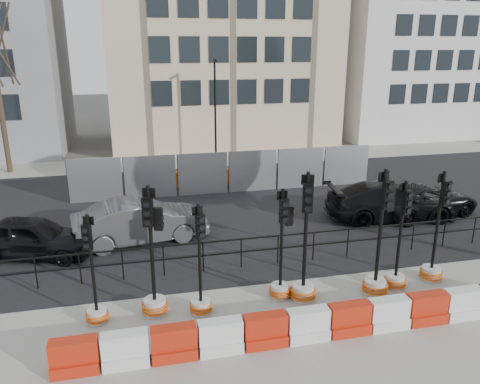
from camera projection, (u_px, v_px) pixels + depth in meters
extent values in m
plane|color=#51514C|center=(290.00, 282.00, 13.87)|extent=(120.00, 120.00, 0.00)
cube|color=gray|center=(331.00, 340.00, 11.08)|extent=(40.00, 6.00, 0.02)
cube|color=black|center=(238.00, 206.00, 20.38)|extent=(40.00, 14.00, 0.03)
cube|color=gray|center=(205.00, 159.00, 28.74)|extent=(40.00, 4.00, 0.02)
cube|color=#C4B08F|center=(217.00, 11.00, 32.07)|extent=(15.00, 10.00, 18.00)
cube|color=silver|center=(411.00, 28.00, 35.61)|extent=(12.00, 9.00, 16.00)
cylinder|color=black|center=(36.00, 274.00, 13.28)|extent=(0.04, 0.04, 1.00)
cylinder|color=black|center=(80.00, 269.00, 13.54)|extent=(0.04, 0.04, 1.00)
cylinder|color=black|center=(123.00, 265.00, 13.80)|extent=(0.04, 0.04, 1.00)
cylinder|color=black|center=(164.00, 261.00, 14.06)|extent=(0.04, 0.04, 1.00)
cylinder|color=black|center=(203.00, 257.00, 14.32)|extent=(0.04, 0.04, 1.00)
cylinder|color=black|center=(241.00, 253.00, 14.58)|extent=(0.04, 0.04, 1.00)
cylinder|color=black|center=(278.00, 250.00, 14.84)|extent=(0.04, 0.04, 1.00)
cylinder|color=black|center=(313.00, 246.00, 15.10)|extent=(0.04, 0.04, 1.00)
cylinder|color=black|center=(348.00, 243.00, 15.36)|extent=(0.04, 0.04, 1.00)
cylinder|color=black|center=(381.00, 240.00, 15.62)|extent=(0.04, 0.04, 1.00)
cylinder|color=black|center=(413.00, 236.00, 15.88)|extent=(0.04, 0.04, 1.00)
cylinder|color=black|center=(444.00, 233.00, 16.14)|extent=(0.04, 0.04, 1.00)
cylinder|color=black|center=(474.00, 230.00, 16.40)|extent=(0.04, 0.04, 1.00)
cube|color=black|center=(278.00, 236.00, 14.70)|extent=(18.00, 0.04, 0.04)
cube|color=black|center=(278.00, 248.00, 14.82)|extent=(18.00, 0.04, 0.04)
cube|color=#96999E|center=(95.00, 181.00, 20.64)|extent=(2.30, 0.05, 2.00)
cylinder|color=black|center=(68.00, 182.00, 20.40)|extent=(0.05, 0.05, 2.00)
cube|color=#96999E|center=(150.00, 177.00, 21.16)|extent=(2.30, 0.05, 2.00)
cylinder|color=black|center=(124.00, 179.00, 20.91)|extent=(0.05, 0.05, 2.00)
cube|color=#96999E|center=(203.00, 174.00, 21.68)|extent=(2.30, 0.05, 2.00)
cylinder|color=black|center=(178.00, 176.00, 21.43)|extent=(0.05, 0.05, 2.00)
cube|color=#96999E|center=(253.00, 171.00, 22.20)|extent=(2.30, 0.05, 2.00)
cylinder|color=black|center=(229.00, 173.00, 21.95)|extent=(0.05, 0.05, 2.00)
cube|color=#96999E|center=(301.00, 168.00, 22.72)|extent=(2.30, 0.05, 2.00)
cylinder|color=black|center=(278.00, 170.00, 22.47)|extent=(0.05, 0.05, 2.00)
cube|color=#96999E|center=(346.00, 166.00, 23.24)|extent=(2.30, 0.05, 2.00)
cylinder|color=black|center=(325.00, 167.00, 22.99)|extent=(0.05, 0.05, 2.00)
cube|color=orange|center=(141.00, 182.00, 22.65)|extent=(1.00, 0.40, 0.80)
cube|color=orange|center=(182.00, 179.00, 23.08)|extent=(1.00, 0.40, 0.80)
cube|color=orange|center=(222.00, 177.00, 23.51)|extent=(1.00, 0.40, 0.80)
cube|color=orange|center=(260.00, 174.00, 23.95)|extent=(1.00, 0.40, 0.80)
cylinder|color=black|center=(215.00, 113.00, 27.03)|extent=(0.12, 0.12, 6.00)
cube|color=black|center=(215.00, 61.00, 25.93)|extent=(0.12, 0.50, 0.12)
cylinder|color=#473828|center=(2.00, 115.00, 24.96)|extent=(0.28, 0.28, 6.30)
cube|color=red|center=(76.00, 366.00, 9.98)|extent=(1.00, 0.50, 0.30)
cube|color=red|center=(74.00, 350.00, 9.86)|extent=(1.00, 0.35, 0.50)
cube|color=silver|center=(126.00, 359.00, 10.20)|extent=(1.00, 0.50, 0.30)
cube|color=silver|center=(125.00, 343.00, 10.09)|extent=(1.00, 0.35, 0.50)
cube|color=red|center=(174.00, 352.00, 10.43)|extent=(1.00, 0.50, 0.30)
cube|color=red|center=(174.00, 337.00, 10.31)|extent=(1.00, 0.35, 0.50)
cube|color=silver|center=(221.00, 346.00, 10.66)|extent=(1.00, 0.50, 0.30)
cube|color=silver|center=(220.00, 331.00, 10.54)|extent=(1.00, 0.35, 0.50)
cube|color=red|center=(265.00, 340.00, 10.89)|extent=(1.00, 0.50, 0.30)
cube|color=red|center=(265.00, 325.00, 10.77)|extent=(1.00, 0.35, 0.50)
cube|color=silver|center=(307.00, 334.00, 11.11)|extent=(1.00, 0.50, 0.30)
cube|color=silver|center=(308.00, 319.00, 10.99)|extent=(1.00, 0.35, 0.50)
cube|color=red|center=(348.00, 328.00, 11.34)|extent=(1.00, 0.50, 0.30)
cube|color=red|center=(349.00, 313.00, 11.22)|extent=(1.00, 0.35, 0.50)
cube|color=silver|center=(387.00, 322.00, 11.57)|extent=(1.00, 0.50, 0.30)
cube|color=silver|center=(389.00, 308.00, 11.45)|extent=(1.00, 0.35, 0.50)
cube|color=red|center=(425.00, 317.00, 11.79)|extent=(1.00, 0.50, 0.30)
cube|color=red|center=(427.00, 303.00, 11.67)|extent=(1.00, 0.35, 0.50)
cube|color=silver|center=(461.00, 312.00, 12.02)|extent=(1.00, 0.50, 0.30)
cube|color=silver|center=(463.00, 298.00, 11.90)|extent=(1.00, 0.35, 0.50)
cylinder|color=silver|center=(97.00, 316.00, 11.79)|extent=(0.48, 0.48, 0.35)
torus|color=#CE510B|center=(98.00, 318.00, 11.82)|extent=(0.57, 0.57, 0.04)
torus|color=#CE510B|center=(97.00, 316.00, 11.79)|extent=(0.57, 0.57, 0.04)
torus|color=#CE510B|center=(97.00, 313.00, 11.77)|extent=(0.57, 0.57, 0.04)
cylinder|color=black|center=(92.00, 265.00, 11.37)|extent=(0.08, 0.08, 2.64)
cube|color=black|center=(87.00, 237.00, 11.04)|extent=(0.24, 0.19, 0.62)
cylinder|color=black|center=(87.00, 246.00, 11.03)|extent=(0.14, 0.09, 0.13)
cylinder|color=black|center=(86.00, 238.00, 10.97)|extent=(0.14, 0.09, 0.13)
cylinder|color=black|center=(85.00, 230.00, 10.91)|extent=(0.14, 0.09, 0.13)
cube|color=black|center=(88.00, 221.00, 11.08)|extent=(0.26, 0.11, 0.21)
cylinder|color=silver|center=(155.00, 306.00, 12.16)|extent=(0.57, 0.57, 0.42)
torus|color=#CE510B|center=(155.00, 309.00, 12.18)|extent=(0.69, 0.69, 0.05)
torus|color=#CE510B|center=(155.00, 306.00, 12.16)|extent=(0.69, 0.69, 0.05)
torus|color=#CE510B|center=(155.00, 303.00, 12.13)|extent=(0.69, 0.69, 0.05)
cylinder|color=black|center=(151.00, 246.00, 11.65)|extent=(0.10, 0.10, 3.18)
cube|color=black|center=(148.00, 212.00, 11.24)|extent=(0.29, 0.22, 0.74)
cylinder|color=black|center=(147.00, 222.00, 11.23)|extent=(0.17, 0.10, 0.16)
cylinder|color=black|center=(147.00, 213.00, 11.16)|extent=(0.17, 0.10, 0.16)
cylinder|color=black|center=(146.00, 204.00, 11.09)|extent=(0.17, 0.10, 0.16)
cube|color=black|center=(149.00, 193.00, 11.30)|extent=(0.31, 0.13, 0.25)
cube|color=black|center=(158.00, 219.00, 11.41)|extent=(0.24, 0.20, 0.58)
cylinder|color=silver|center=(201.00, 307.00, 12.20)|extent=(0.49, 0.49, 0.37)
torus|color=#CE510B|center=(201.00, 309.00, 12.22)|extent=(0.59, 0.59, 0.05)
torus|color=#CE510B|center=(201.00, 307.00, 12.20)|extent=(0.59, 0.59, 0.05)
torus|color=#CE510B|center=(201.00, 304.00, 12.17)|extent=(0.59, 0.59, 0.05)
cylinder|color=black|center=(200.00, 256.00, 11.76)|extent=(0.08, 0.08, 2.74)
cube|color=black|center=(200.00, 226.00, 11.42)|extent=(0.25, 0.18, 0.64)
cylinder|color=black|center=(202.00, 235.00, 11.42)|extent=(0.14, 0.08, 0.14)
cylinder|color=black|center=(202.00, 227.00, 11.36)|extent=(0.14, 0.08, 0.14)
cylinder|color=black|center=(201.00, 220.00, 11.30)|extent=(0.14, 0.08, 0.14)
cube|color=black|center=(197.00, 210.00, 11.45)|extent=(0.27, 0.10, 0.22)
cylinder|color=silver|center=(280.00, 291.00, 12.96)|extent=(0.52, 0.52, 0.38)
torus|color=#CE510B|center=(280.00, 293.00, 12.99)|extent=(0.62, 0.62, 0.05)
torus|color=#CE510B|center=(280.00, 291.00, 12.96)|extent=(0.62, 0.62, 0.05)
torus|color=#CE510B|center=(280.00, 288.00, 12.94)|extent=(0.62, 0.62, 0.05)
cylinder|color=black|center=(282.00, 240.00, 12.51)|extent=(0.09, 0.09, 2.87)
cube|color=black|center=(284.00, 211.00, 12.14)|extent=(0.23, 0.14, 0.67)
cylinder|color=black|center=(285.00, 220.00, 12.13)|extent=(0.14, 0.05, 0.14)
cylinder|color=black|center=(285.00, 212.00, 12.07)|extent=(0.14, 0.05, 0.14)
cylinder|color=black|center=(285.00, 204.00, 12.01)|extent=(0.14, 0.05, 0.14)
cube|color=black|center=(282.00, 195.00, 12.19)|extent=(0.29, 0.04, 0.23)
cube|color=black|center=(289.00, 216.00, 12.35)|extent=(0.19, 0.13, 0.53)
cylinder|color=silver|center=(303.00, 292.00, 12.84)|extent=(0.60, 0.60, 0.44)
torus|color=#CE510B|center=(303.00, 295.00, 12.87)|extent=(0.72, 0.72, 0.06)
torus|color=#CE510B|center=(303.00, 292.00, 12.84)|extent=(0.72, 0.72, 0.06)
torus|color=#CE510B|center=(303.00, 289.00, 12.82)|extent=(0.72, 0.72, 0.06)
cylinder|color=black|center=(306.00, 233.00, 12.32)|extent=(0.10, 0.10, 3.31)
cube|color=black|center=(308.00, 198.00, 11.89)|extent=(0.30, 0.22, 0.77)
cylinder|color=black|center=(308.00, 208.00, 11.88)|extent=(0.17, 0.10, 0.17)
cylinder|color=black|center=(308.00, 199.00, 11.81)|extent=(0.17, 0.10, 0.17)
cylinder|color=black|center=(308.00, 190.00, 11.74)|extent=(0.17, 0.10, 0.17)
cube|color=black|center=(308.00, 180.00, 11.95)|extent=(0.33, 0.12, 0.26)
cylinder|color=silver|center=(375.00, 287.00, 13.12)|extent=(0.60, 0.60, 0.44)
torus|color=#CE510B|center=(375.00, 290.00, 13.15)|extent=(0.72, 0.72, 0.06)
torus|color=#CE510B|center=(375.00, 287.00, 13.12)|extent=(0.72, 0.72, 0.06)
torus|color=#CE510B|center=(375.00, 284.00, 13.10)|extent=(0.72, 0.72, 0.06)
cylinder|color=black|center=(380.00, 228.00, 12.59)|extent=(0.10, 0.10, 3.31)
cube|color=black|center=(387.00, 195.00, 12.18)|extent=(0.29, 0.20, 0.77)
cylinder|color=black|center=(389.00, 204.00, 12.18)|extent=(0.17, 0.09, 0.17)
cylinder|color=black|center=(390.00, 196.00, 12.11)|extent=(0.17, 0.09, 0.17)
cylinder|color=black|center=(390.00, 187.00, 12.03)|extent=(0.17, 0.09, 0.17)
cube|color=black|center=(384.00, 176.00, 12.22)|extent=(0.33, 0.09, 0.26)
cube|color=black|center=(390.00, 200.00, 12.45)|extent=(0.24, 0.18, 0.61)
cylinder|color=silver|center=(395.00, 281.00, 13.49)|extent=(0.53, 0.53, 0.39)
torus|color=#CE510B|center=(395.00, 284.00, 13.51)|extent=(0.63, 0.63, 0.05)
torus|color=#CE510B|center=(395.00, 281.00, 13.49)|extent=(0.63, 0.63, 0.05)
torus|color=#CE510B|center=(395.00, 279.00, 13.47)|extent=(0.63, 0.63, 0.05)
cylinder|color=black|center=(401.00, 231.00, 13.02)|extent=(0.09, 0.09, 2.93)
cube|color=black|center=(407.00, 202.00, 12.66)|extent=(0.26, 0.19, 0.68)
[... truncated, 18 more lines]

